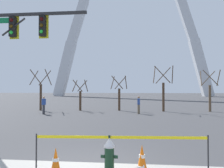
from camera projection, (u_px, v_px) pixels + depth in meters
ground_plane at (87, 166)px, 6.58m from camera, size 240.00×240.00×0.00m
fire_hydrant at (109, 155)px, 6.12m from camera, size 0.46×0.48×0.99m
caution_tape_barrier at (121, 146)px, 6.19m from camera, size 4.72×0.34×1.00m
traffic_cone_mid_sidewalk at (142, 158)px, 6.18m from camera, size 0.36×0.36×0.73m
traffic_cone_curb_edge at (56, 162)px, 5.88m from camera, size 0.36×0.36×0.73m
traffic_signal_gantry at (7, 49)px, 10.26m from camera, size 5.02×0.44×6.00m
monument_arch at (131, 23)px, 70.33m from camera, size 48.82×2.86×51.97m
tree_far_left at (41, 92)px, 23.83m from camera, size 1.97×1.98×4.27m
tree_left_mid at (80, 97)px, 23.67m from camera, size 1.49×1.50×3.20m
tree_center_left at (119, 95)px, 23.71m from camera, size 1.68×1.69×3.61m
tree_center_right at (163, 91)px, 22.75m from camera, size 2.08×2.09×4.52m
tree_right_mid at (210, 93)px, 22.52m from camera, size 1.90×1.91×4.12m
pedestrian_walking_left at (44, 105)px, 20.17m from camera, size 0.39×0.35×1.59m
pedestrian_standing_center at (139, 105)px, 20.52m from camera, size 0.24×0.36×1.59m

